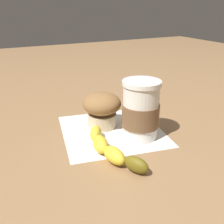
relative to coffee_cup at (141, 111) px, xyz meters
name	(u,v)px	position (x,y,z in m)	size (l,w,h in m)	color
ground_plane	(112,131)	(0.05, -0.06, -0.07)	(3.00, 3.00, 0.00)	#936D47
paper_napkin	(112,131)	(0.05, -0.06, -0.07)	(0.25, 0.25, 0.00)	white
coffee_cup	(141,111)	(0.00, 0.00, 0.00)	(0.09, 0.09, 0.14)	white
muffin	(102,108)	(0.06, -0.09, -0.02)	(0.10, 0.10, 0.09)	beige
banana	(110,149)	(0.11, 0.05, -0.05)	(0.07, 0.21, 0.03)	yellow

